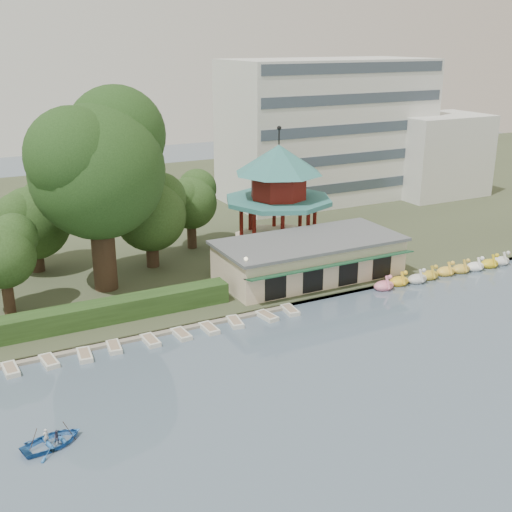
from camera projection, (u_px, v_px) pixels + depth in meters
ground_plane at (354, 412)px, 41.94m from camera, size 220.00×220.00×0.00m
shore at (127, 219)px, 85.68m from camera, size 220.00×70.00×0.40m
embankment at (239, 314)px, 56.46m from camera, size 220.00×0.60×0.30m
dock at (105, 342)px, 51.21m from camera, size 34.00×1.60×0.24m
boathouse at (309, 258)px, 64.00m from camera, size 18.60×9.39×3.90m
pavilion at (279, 186)px, 71.65m from camera, size 12.40×12.40×13.50m
office_building at (345, 134)px, 94.16m from camera, size 38.00×18.00×20.00m
hedge at (57, 321)px, 52.32m from camera, size 30.00×2.00×1.80m
lamp_post at (246, 271)px, 57.51m from camera, size 0.36×0.36×4.28m
big_tree at (98, 161)px, 57.80m from camera, size 13.53×12.60×18.83m
small_trees at (51, 228)px, 61.45m from camera, size 39.71×16.64×9.66m
swan_boats at (446, 272)px, 65.77m from camera, size 17.92×2.14×1.92m
moored_rowboats at (117, 347)px, 50.28m from camera, size 32.59×2.74×0.36m
rowboat_with_passengers at (52, 438)px, 38.31m from camera, size 5.88×4.81×2.01m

